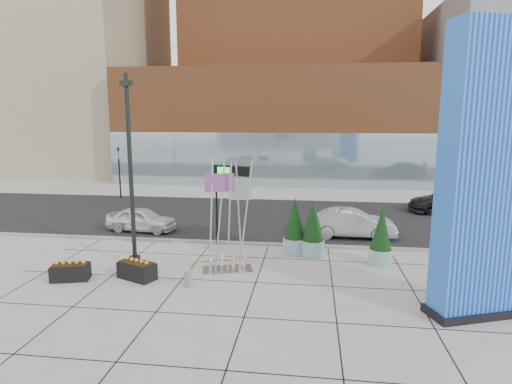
# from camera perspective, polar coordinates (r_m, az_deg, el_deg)

# --- Properties ---
(ground) EXTENTS (160.00, 160.00, 0.00)m
(ground) POSITION_cam_1_polar(r_m,az_deg,el_deg) (18.38, -2.75, -10.66)
(ground) COLOR #9E9991
(ground) RESTS_ON ground
(street_asphalt) EXTENTS (80.00, 12.00, 0.02)m
(street_asphalt) POSITION_cam_1_polar(r_m,az_deg,el_deg) (27.85, 0.87, -3.39)
(street_asphalt) COLOR black
(street_asphalt) RESTS_ON ground
(curb_edge) EXTENTS (80.00, 0.30, 0.12)m
(curb_edge) POSITION_cam_1_polar(r_m,az_deg,el_deg) (22.09, -0.92, -6.87)
(curb_edge) COLOR gray
(curb_edge) RESTS_ON ground
(tower_podium) EXTENTS (34.00, 10.00, 11.00)m
(tower_podium) POSITION_cam_1_polar(r_m,az_deg,el_deg) (43.97, 4.77, 8.76)
(tower_podium) COLOR #A1592E
(tower_podium) RESTS_ON ground
(tower_glass_front) EXTENTS (34.00, 0.60, 5.00)m
(tower_glass_front) POSITION_cam_1_polar(r_m,az_deg,el_deg) (39.37, 4.37, 4.23)
(tower_glass_front) COLOR #8CA5B2
(tower_glass_front) RESTS_ON ground
(building_beige_left) EXTENTS (18.00, 20.00, 34.00)m
(building_beige_left) POSITION_cam_1_polar(r_m,az_deg,el_deg) (59.56, -23.35, 19.47)
(building_beige_left) COLOR tan
(building_beige_left) RESTS_ON ground
(blue_pylon) EXTENTS (3.07, 2.14, 9.36)m
(blue_pylon) POSITION_cam_1_polar(r_m,az_deg,el_deg) (15.19, 27.83, 1.41)
(blue_pylon) COLOR #0B33B0
(blue_pylon) RESTS_ON ground
(lamp_post) EXTENTS (0.56, 0.45, 8.23)m
(lamp_post) POSITION_cam_1_polar(r_m,az_deg,el_deg) (18.81, -16.26, 0.07)
(lamp_post) COLOR black
(lamp_post) RESTS_ON ground
(public_art_sculpture) EXTENTS (2.29, 1.55, 4.75)m
(public_art_sculpture) POSITION_cam_1_polar(r_m,az_deg,el_deg) (18.25, -3.80, -6.68)
(public_art_sculpture) COLOR silver
(public_art_sculpture) RESTS_ON ground
(concrete_bollard) EXTENTS (0.34, 0.34, 0.66)m
(concrete_bollard) POSITION_cam_1_polar(r_m,az_deg,el_deg) (17.01, -8.89, -11.33)
(concrete_bollard) COLOR gray
(concrete_bollard) RESTS_ON ground
(overhead_street_sign) EXTENTS (1.90, 0.74, 4.11)m
(overhead_street_sign) POSITION_cam_1_polar(r_m,az_deg,el_deg) (21.30, -3.50, 2.03)
(overhead_street_sign) COLOR black
(overhead_street_sign) RESTS_ON ground
(round_planter_east) EXTENTS (1.03, 1.03, 2.59)m
(round_planter_east) POSITION_cam_1_polar(r_m,az_deg,el_deg) (19.69, 16.35, -5.89)
(round_planter_east) COLOR #87B2B6
(round_planter_east) RESTS_ON ground
(round_planter_mid) EXTENTS (1.10, 1.10, 2.74)m
(round_planter_mid) POSITION_cam_1_polar(r_m,az_deg,el_deg) (20.22, 7.61, -4.93)
(round_planter_mid) COLOR #87B2B6
(round_planter_mid) RESTS_ON ground
(round_planter_west) EXTENTS (1.10, 1.10, 2.74)m
(round_planter_west) POSITION_cam_1_polar(r_m,az_deg,el_deg) (20.50, 5.17, -4.67)
(round_planter_west) COLOR #87B2B6
(round_planter_west) RESTS_ON ground
(box_planter_north) EXTENTS (1.58, 1.06, 0.80)m
(box_planter_north) POSITION_cam_1_polar(r_m,az_deg,el_deg) (18.98, -23.50, -9.66)
(box_planter_north) COLOR black
(box_planter_north) RESTS_ON ground
(box_planter_south) EXTENTS (1.73, 1.33, 0.85)m
(box_planter_south) POSITION_cam_1_polar(r_m,az_deg,el_deg) (18.22, -15.59, -9.91)
(box_planter_south) COLOR black
(box_planter_south) RESTS_ON ground
(car_white_west) EXTENTS (4.09, 1.94, 1.35)m
(car_white_west) POSITION_cam_1_polar(r_m,az_deg,el_deg) (25.32, -15.02, -3.57)
(car_white_west) COLOR white
(car_white_west) RESTS_ON ground
(car_silver_mid) EXTENTS (4.65, 1.67, 1.52)m
(car_silver_mid) POSITION_cam_1_polar(r_m,az_deg,el_deg) (23.80, 12.66, -4.12)
(car_silver_mid) COLOR #ACB0B4
(car_silver_mid) RESTS_ON ground
(car_dark_east) EXTENTS (5.84, 3.18, 1.61)m
(car_dark_east) POSITION_cam_1_polar(r_m,az_deg,el_deg) (32.06, 24.41, -1.06)
(car_dark_east) COLOR black
(car_dark_east) RESTS_ON ground
(traffic_signal) EXTENTS (0.15, 0.18, 4.10)m
(traffic_signal) POSITION_cam_1_polar(r_m,az_deg,el_deg) (35.54, -17.76, 2.82)
(traffic_signal) COLOR black
(traffic_signal) RESTS_ON ground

